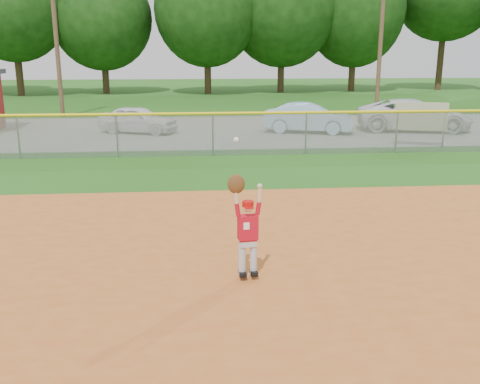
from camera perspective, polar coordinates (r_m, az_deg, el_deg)
name	(u,v)px	position (r m, az deg, el deg)	size (l,w,h in m)	color
ground	(233,265)	(9.50, -0.73, -7.80)	(120.00, 120.00, 0.00)	#1C4E12
clay_infield	(251,359)	(6.83, 1.15, -17.42)	(24.00, 16.00, 0.04)	#A8531E
parking_strip	(209,130)	(25.01, -3.38, 6.58)	(44.00, 10.00, 0.03)	slate
car_white_a	(138,119)	(24.48, -10.82, 7.61)	(1.42, 3.52, 1.20)	silver
car_blue	(308,118)	(24.37, 7.31, 7.85)	(1.39, 3.97, 1.31)	#92B9DA
car_white_b	(414,115)	(26.04, 18.09, 7.82)	(2.36, 5.13, 1.43)	silver
sponsor_sign	(421,118)	(21.74, 18.75, 7.52)	(1.86, 0.64, 1.72)	gray
outfield_fence	(213,131)	(18.95, -2.92, 6.51)	(40.06, 0.10, 1.55)	gray
power_lines	(222,30)	(30.79, -1.89, 16.88)	(19.40, 0.24, 9.00)	#4C3823
tree_line	(212,0)	(46.82, -3.05, 19.74)	(62.37, 13.00, 14.43)	#422D1C
ballplayer	(246,226)	(8.58, 0.66, -3.64)	(0.57, 0.26, 2.29)	silver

